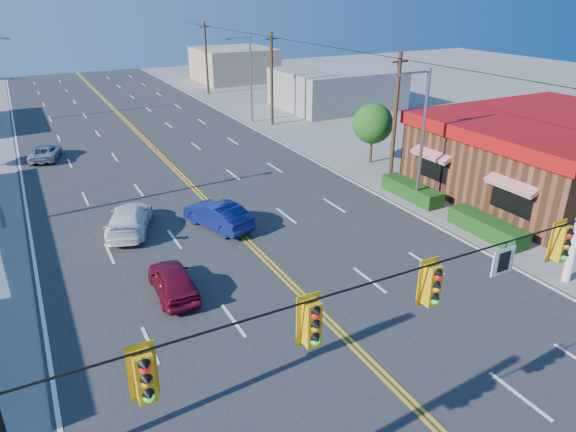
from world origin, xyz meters
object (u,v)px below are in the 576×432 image
car_white (129,220)px  car_silver (45,153)px  signal_span (462,293)px  kfc (551,155)px  car_blue (218,216)px  car_magenta (173,282)px

car_white → car_silver: car_white is taller
signal_span → kfc: 23.47m
signal_span → car_white: 19.23m
car_blue → car_white: (-4.32, 1.75, -0.02)m
kfc → car_white: 25.72m
car_blue → car_white: size_ratio=0.90×
car_magenta → car_silver: size_ratio=0.96×
kfc → car_magenta: size_ratio=4.24×
kfc → car_magenta: bearing=-177.5°
car_blue → car_white: car_blue is taller
kfc → car_blue: (-20.61, 4.36, -1.66)m
car_white → signal_span: bearing=125.3°
kfc → car_white: size_ratio=3.36×
car_blue → car_white: 4.66m
car_magenta → car_silver: bearing=-80.2°
car_silver → car_magenta: bearing=112.7°
kfc → car_silver: (-27.83, 21.90, -1.82)m
kfc → car_silver: kfc is taller
car_silver → car_white: bearing=115.2°
kfc → car_blue: bearing=168.0°
signal_span → car_blue: size_ratio=5.56×
kfc → car_magenta: kfc is taller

